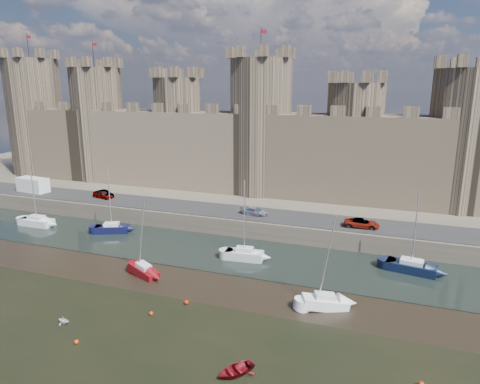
% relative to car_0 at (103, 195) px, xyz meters
% --- Properties ---
extents(ground, '(160.00, 160.00, 0.00)m').
position_rel_car_0_xyz_m(ground, '(21.39, -34.00, -3.15)').
color(ground, black).
rests_on(ground, ground).
extents(water_channel, '(160.00, 12.00, 0.08)m').
position_rel_car_0_xyz_m(water_channel, '(21.39, -10.00, -3.11)').
color(water_channel, black).
rests_on(water_channel, ground).
extents(quay, '(160.00, 60.00, 2.50)m').
position_rel_car_0_xyz_m(quay, '(21.39, 26.00, -1.90)').
color(quay, '#4C443A').
rests_on(quay, ground).
extents(road, '(160.00, 7.00, 0.10)m').
position_rel_car_0_xyz_m(road, '(21.39, -0.00, -0.60)').
color(road, black).
rests_on(road, quay).
extents(castle, '(108.50, 11.00, 29.00)m').
position_rel_car_0_xyz_m(castle, '(20.76, 14.00, 8.52)').
color(castle, '#42382B').
rests_on(castle, quay).
extents(car_0, '(4.08, 2.41, 1.30)m').
position_rel_car_0_xyz_m(car_0, '(0.00, 0.00, 0.00)').
color(car_0, gray).
rests_on(car_0, quay).
extents(car_1, '(4.07, 2.26, 1.27)m').
position_rel_car_0_xyz_m(car_1, '(-0.21, 0.55, -0.02)').
color(car_1, gray).
rests_on(car_1, quay).
extents(car_2, '(4.29, 2.31, 1.18)m').
position_rel_car_0_xyz_m(car_2, '(27.26, -0.59, -0.06)').
color(car_2, gray).
rests_on(car_2, quay).
extents(car_3, '(4.67, 2.28, 1.28)m').
position_rel_car_0_xyz_m(car_3, '(42.49, -1.16, -0.01)').
color(car_3, gray).
rests_on(car_3, quay).
extents(van, '(6.23, 3.08, 2.62)m').
position_rel_car_0_xyz_m(van, '(-14.52, -0.50, 0.66)').
color(van, silver).
rests_on(van, quay).
extents(sailboat_0, '(5.32, 2.09, 9.93)m').
position_rel_car_0_xyz_m(sailboat_0, '(-5.20, -9.51, -2.37)').
color(sailboat_0, silver).
rests_on(sailboat_0, ground).
extents(sailboat_1, '(5.10, 3.59, 9.52)m').
position_rel_car_0_xyz_m(sailboat_1, '(7.71, -8.33, -2.39)').
color(sailboat_1, black).
rests_on(sailboat_1, ground).
extents(sailboat_2, '(4.83, 2.27, 10.08)m').
position_rel_car_0_xyz_m(sailboat_2, '(29.34, -11.27, -2.34)').
color(sailboat_2, silver).
rests_on(sailboat_2, ground).
extents(sailboat_3, '(5.81, 3.11, 9.67)m').
position_rel_car_0_xyz_m(sailboat_3, '(48.72, -8.18, -2.39)').
color(sailboat_3, black).
rests_on(sailboat_3, ground).
extents(sailboat_4, '(4.24, 2.87, 9.24)m').
position_rel_car_0_xyz_m(sailboat_4, '(20.10, -19.43, -2.46)').
color(sailboat_4, maroon).
rests_on(sailboat_4, ground).
extents(sailboat_5, '(4.74, 3.37, 9.55)m').
position_rel_car_0_xyz_m(sailboat_5, '(40.61, -19.81, -2.45)').
color(sailboat_5, white).
rests_on(sailboat_5, ground).
extents(dinghy_3, '(1.32, 1.16, 0.65)m').
position_rel_car_0_xyz_m(dinghy_3, '(18.75, -30.72, -2.83)').
color(dinghy_3, white).
rests_on(dinghy_3, ground).
extents(dinghy_4, '(3.57, 3.74, 0.63)m').
position_rel_car_0_xyz_m(dinghy_4, '(35.85, -31.95, -2.84)').
color(dinghy_4, maroon).
rests_on(dinghy_4, ground).
extents(buoy_1, '(0.40, 0.40, 0.40)m').
position_rel_car_0_xyz_m(buoy_1, '(25.43, -26.70, -2.95)').
color(buoy_1, '#BF3608').
rests_on(buoy_1, ground).
extents(buoy_3, '(0.44, 0.44, 0.44)m').
position_rel_car_0_xyz_m(buoy_3, '(27.63, -23.72, -2.93)').
color(buoy_3, red).
rests_on(buoy_3, ground).
extents(buoy_4, '(0.38, 0.38, 0.38)m').
position_rel_car_0_xyz_m(buoy_4, '(21.99, -32.86, -2.96)').
color(buoy_4, '#DE3B09').
rests_on(buoy_4, ground).
extents(buoy_5, '(0.46, 0.46, 0.46)m').
position_rel_car_0_xyz_m(buoy_5, '(48.89, -28.81, -2.92)').
color(buoy_5, red).
rests_on(buoy_5, ground).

